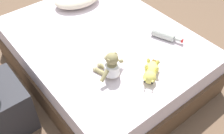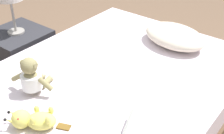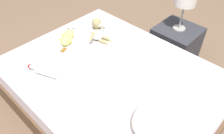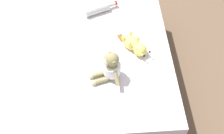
% 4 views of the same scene
% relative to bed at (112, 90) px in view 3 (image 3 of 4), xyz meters
% --- Properties ---
extents(ground_plane, '(16.00, 16.00, 0.00)m').
position_rel_bed_xyz_m(ground_plane, '(0.00, 0.00, -0.23)').
color(ground_plane, brown).
extents(bed, '(1.44, 1.86, 0.47)m').
position_rel_bed_xyz_m(bed, '(0.00, 0.00, 0.00)').
color(bed, brown).
rests_on(bed, ground_plane).
extents(pillow, '(0.54, 0.41, 0.14)m').
position_rel_bed_xyz_m(pillow, '(0.12, 0.60, 0.31)').
color(pillow, beige).
rests_on(pillow, bed).
extents(plush_monkey, '(0.28, 0.24, 0.24)m').
position_rel_bed_xyz_m(plush_monkey, '(-0.25, -0.43, 0.33)').
color(plush_monkey, '#8E8456').
rests_on(plush_monkey, bed).
extents(plush_yellow_creature, '(0.30, 0.23, 0.10)m').
position_rel_bed_xyz_m(plush_yellow_creature, '(-0.01, -0.63, 0.28)').
color(plush_yellow_creature, '#EAE066').
rests_on(plush_yellow_creature, bed).
extents(glass_bottle, '(0.16, 0.29, 0.08)m').
position_rel_bed_xyz_m(glass_bottle, '(0.42, -0.37, 0.27)').
color(glass_bottle, '#B7BCB2').
rests_on(glass_bottle, bed).
extents(nightstand, '(0.46, 0.46, 0.43)m').
position_rel_bed_xyz_m(nightstand, '(-1.05, 0.03, -0.02)').
color(nightstand, '#2D2D33').
rests_on(nightstand, ground_plane).
extents(bedside_lamp, '(0.22, 0.22, 0.41)m').
position_rel_bed_xyz_m(bedside_lamp, '(-1.05, 0.03, 0.53)').
color(bedside_lamp, gray).
rests_on(bedside_lamp, nightstand).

